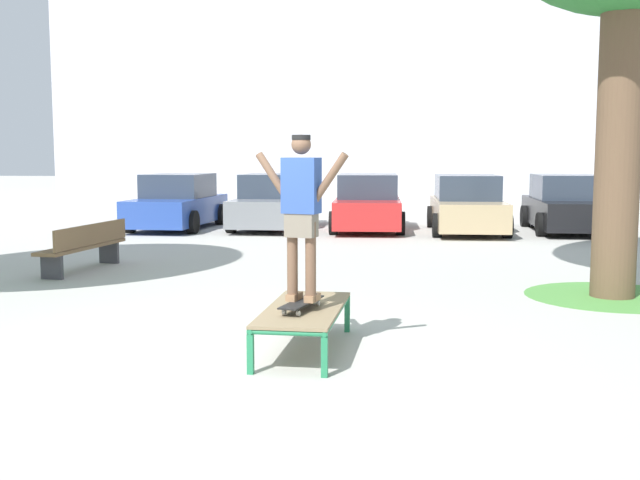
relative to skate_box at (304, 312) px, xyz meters
name	(u,v)px	position (x,y,z in m)	size (l,w,h in m)	color
ground_plane	(233,351)	(-0.73, -0.11, -0.41)	(120.00, 120.00, 0.00)	#B7B5AD
building_facade	(369,51)	(-0.75, 29.00, 6.45)	(29.51, 4.00, 13.72)	silver
skate_box	(304,312)	(0.00, 0.00, 0.00)	(0.83, 1.93, 0.46)	#237A4C
skateboard	(302,303)	(-0.01, -0.14, 0.12)	(0.39, 0.82, 0.09)	black
skater	(301,206)	(0.00, -0.14, 1.12)	(0.99, 0.36, 1.69)	brown
grass_patch_near_right	(612,296)	(4.02, 3.53, -0.41)	(2.47, 2.47, 0.01)	#519342
car_blue	(178,203)	(-5.22, 12.77, 0.28)	(2.04, 4.26, 1.50)	#28479E
car_grey	(273,203)	(-2.60, 13.03, 0.28)	(1.99, 4.23, 1.50)	slate
car_red	(368,204)	(0.01, 12.93, 0.28)	(2.04, 4.26, 1.50)	red
car_tan	(467,206)	(2.63, 12.56, 0.28)	(1.99, 4.24, 1.50)	tan
car_black	(566,205)	(5.25, 13.06, 0.28)	(1.92, 4.20, 1.50)	black
park_bench	(85,246)	(-4.56, 5.03, 0.03)	(0.70, 2.43, 0.83)	brown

